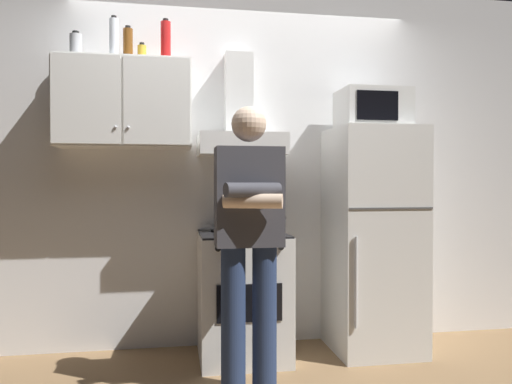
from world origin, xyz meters
TOP-DOWN VIEW (x-y plane):
  - ground_plane at (0.00, 0.00)m, footprint 7.00×7.00m
  - back_wall_tiled at (0.00, 0.60)m, footprint 4.80×0.10m
  - upper_cabinet at (-0.85, 0.37)m, footprint 0.90×0.37m
  - stove_oven at (-0.05, 0.25)m, footprint 0.60×0.62m
  - range_hood at (-0.05, 0.38)m, footprint 0.60×0.44m
  - refrigerator at (0.90, 0.25)m, footprint 0.60×0.62m
  - microwave at (0.90, 0.27)m, footprint 0.48×0.37m
  - person_standing at (-0.10, -0.36)m, footprint 0.38×0.33m
  - cooking_pot at (0.08, 0.13)m, footprint 0.29×0.19m
  - bottle_soda_red at (-0.57, 0.36)m, footprint 0.07×0.07m
  - bottle_spice_jar at (-0.73, 0.41)m, footprint 0.06×0.06m
  - bottle_vodka_clear at (-0.92, 0.38)m, footprint 0.06×0.06m
  - bottle_canister_steel at (-1.17, 0.41)m, footprint 0.08×0.08m
  - bottle_beer_brown at (-0.83, 0.41)m, footprint 0.07×0.07m

SIDE VIEW (x-z plane):
  - ground_plane at x=0.00m, z-range 0.00..0.00m
  - stove_oven at x=-0.05m, z-range 0.00..0.87m
  - refrigerator at x=0.90m, z-range 0.00..1.60m
  - person_standing at x=-0.10m, z-range 0.08..1.72m
  - cooking_pot at x=0.08m, z-range 0.87..0.99m
  - back_wall_tiled at x=0.00m, z-range 0.00..2.70m
  - range_hood at x=-0.05m, z-range 1.22..1.97m
  - microwave at x=0.90m, z-range 1.60..1.88m
  - upper_cabinet at x=-0.85m, z-range 1.45..2.05m
  - bottle_spice_jar at x=-0.73m, z-range 2.04..2.17m
  - bottle_canister_steel at x=-1.17m, z-range 2.04..2.23m
  - bottle_beer_brown at x=-0.83m, z-range 2.04..2.29m
  - bottle_soda_red at x=-0.57m, z-range 2.04..2.33m
  - bottle_vodka_clear at x=-0.92m, z-range 2.04..2.34m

